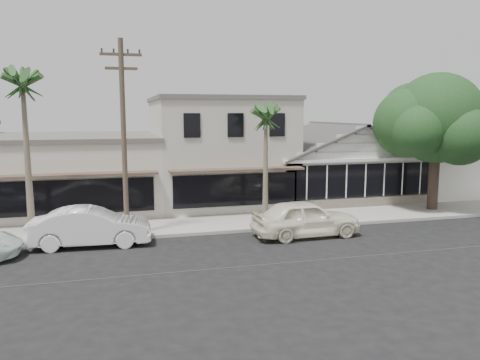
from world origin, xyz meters
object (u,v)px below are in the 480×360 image
object	(u,v)px
shade_tree	(433,121)
utility_pole	(124,135)
car_0	(306,218)
car_1	(91,227)

from	to	relation	value
shade_tree	utility_pole	bearing A→B (deg)	-173.90
utility_pole	car_0	size ratio (longest dim) A/B	1.77
utility_pole	car_0	bearing A→B (deg)	-11.78
car_0	car_1	bearing A→B (deg)	82.41
car_0	car_1	xyz separation A→B (m)	(-9.69, 0.93, -0.02)
utility_pole	shade_tree	distance (m)	17.58
car_0	shade_tree	xyz separation A→B (m)	(9.32, 3.57, 4.43)
car_1	shade_tree	xyz separation A→B (m)	(19.01, 2.64, 4.45)
utility_pole	shade_tree	size ratio (longest dim) A/B	1.12
car_0	shade_tree	distance (m)	10.92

